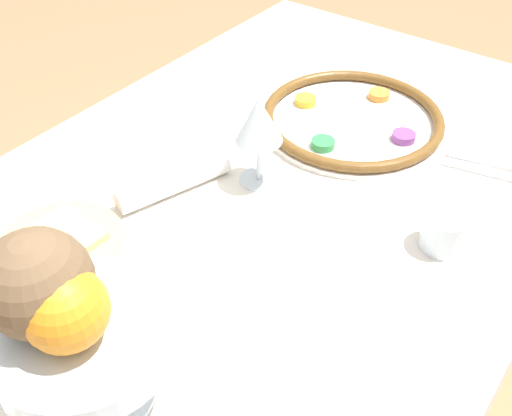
{
  "coord_description": "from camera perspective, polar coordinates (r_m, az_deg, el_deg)",
  "views": [
    {
      "loc": [
        0.58,
        0.43,
        1.36
      ],
      "look_at": [
        0.05,
        0.04,
        0.78
      ],
      "focal_mm": 42.0,
      "sensor_mm": 36.0,
      "label": 1
    }
  ],
  "objects": [
    {
      "name": "cup_mid",
      "position": [
        0.9,
        17.52,
        -2.11
      ],
      "size": [
        0.07,
        0.07,
        0.06
      ],
      "color": "silver",
      "rests_on": "dining_table"
    },
    {
      "name": "coconut",
      "position": [
        0.62,
        -20.09,
        -6.76
      ],
      "size": [
        0.11,
        0.11,
        0.11
      ],
      "color": "brown",
      "rests_on": "fruit_stand"
    },
    {
      "name": "fork_left",
      "position": [
        1.1,
        22.15,
        3.84
      ],
      "size": [
        0.07,
        0.17,
        0.01
      ],
      "color": "silver",
      "rests_on": "dining_table"
    },
    {
      "name": "fork_right",
      "position": [
        1.08,
        21.64,
        3.09
      ],
      "size": [
        0.06,
        0.17,
        0.01
      ],
      "color": "silver",
      "rests_on": "dining_table"
    },
    {
      "name": "orange_fruit",
      "position": [
        0.61,
        -17.7,
        -9.2
      ],
      "size": [
        0.09,
        0.09,
        0.09
      ],
      "color": "orange",
      "rests_on": "fruit_stand"
    },
    {
      "name": "napkin_roll",
      "position": [
        0.97,
        -7.82,
        2.44
      ],
      "size": [
        0.2,
        0.1,
        0.04
      ],
      "color": "white",
      "rests_on": "dining_table"
    },
    {
      "name": "seder_plate",
      "position": [
        1.13,
        9.17,
        8.39
      ],
      "size": [
        0.33,
        0.33,
        0.03
      ],
      "color": "silver",
      "rests_on": "dining_table"
    },
    {
      "name": "wine_glass",
      "position": [
        0.93,
        0.25,
        8.17
      ],
      "size": [
        0.08,
        0.08,
        0.16
      ],
      "color": "silver",
      "rests_on": "dining_table"
    },
    {
      "name": "fruit_stand",
      "position": [
        0.67,
        -15.87,
        -12.23
      ],
      "size": [
        0.2,
        0.2,
        0.12
      ],
      "color": "silver",
      "rests_on": "dining_table"
    },
    {
      "name": "spoon",
      "position": [
        1.01,
        -8.67,
        3.05
      ],
      "size": [
        0.16,
        0.04,
        0.01
      ],
      "color": "silver",
      "rests_on": "dining_table"
    },
    {
      "name": "dining_table",
      "position": [
        1.22,
        -0.1,
        -12.74
      ],
      "size": [
        1.41,
        0.86,
        0.74
      ],
      "color": "silver",
      "rests_on": "ground_plane"
    },
    {
      "name": "bread_plate",
      "position": [
        0.92,
        -18.21,
        -3.14
      ],
      "size": [
        0.19,
        0.19,
        0.02
      ],
      "color": "tan",
      "rests_on": "dining_table"
    }
  ]
}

